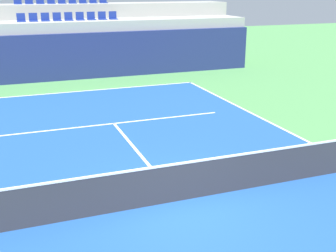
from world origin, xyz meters
TOP-DOWN VIEW (x-y plane):
  - ground_plane at (0.00, 0.00)m, footprint 80.00×80.00m
  - court_surface at (0.00, 0.00)m, footprint 11.00×24.00m
  - baseline_far at (0.00, 11.95)m, footprint 11.00×0.10m
  - service_line_far at (0.00, 6.40)m, footprint 8.26×0.10m
  - centre_service_line at (0.00, 3.20)m, footprint 0.10×6.40m
  - back_wall at (0.00, 14.88)m, footprint 20.63×0.30m
  - stands_tier_lower at (0.00, 16.23)m, footprint 20.63×2.40m
  - stands_tier_upper at (0.00, 18.63)m, footprint 20.63×2.40m
  - seating_row_lower at (-0.00, 16.33)m, footprint 5.43×0.44m
  - seating_row_upper at (-0.00, 18.73)m, footprint 5.43×0.44m
  - tennis_net at (0.00, 0.00)m, footprint 11.08×0.08m

SIDE VIEW (x-z plane):
  - ground_plane at x=0.00m, z-range 0.00..0.00m
  - court_surface at x=0.00m, z-range 0.00..0.01m
  - baseline_far at x=0.00m, z-range 0.01..0.01m
  - service_line_far at x=0.00m, z-range 0.01..0.01m
  - centre_service_line at x=0.00m, z-range 0.01..0.01m
  - tennis_net at x=0.00m, z-range -0.03..1.04m
  - back_wall at x=0.00m, z-range 0.00..2.45m
  - stands_tier_lower at x=0.00m, z-range 0.00..3.01m
  - stands_tier_upper at x=0.00m, z-range 0.00..3.82m
  - seating_row_lower at x=0.00m, z-range 2.92..3.36m
  - seating_row_upper at x=0.00m, z-range 3.73..4.17m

